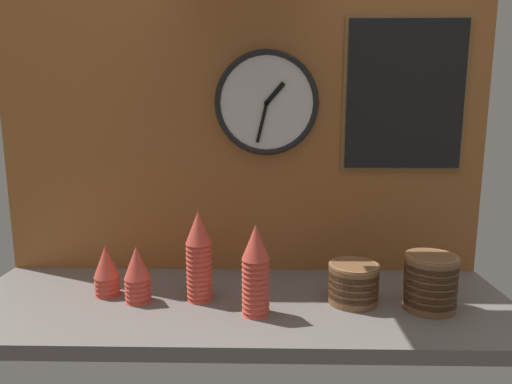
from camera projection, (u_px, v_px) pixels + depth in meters
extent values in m
cube|color=slate|center=(238.00, 305.00, 1.35)|extent=(1.60, 0.56, 0.04)
cube|color=#A3602D|center=(242.00, 117.00, 1.51)|extent=(1.60, 0.03, 1.05)
cone|color=#DB4C3D|center=(107.00, 280.00, 1.36)|extent=(0.08, 0.08, 0.10)
cone|color=#DB4C3D|center=(107.00, 275.00, 1.36)|extent=(0.08, 0.08, 0.10)
cone|color=#DB4C3D|center=(106.00, 271.00, 1.36)|extent=(0.08, 0.08, 0.10)
cone|color=#DB4C3D|center=(106.00, 266.00, 1.35)|extent=(0.08, 0.08, 0.10)
cone|color=#DB4C3D|center=(106.00, 262.00, 1.35)|extent=(0.08, 0.08, 0.10)
cone|color=#DB4C3D|center=(256.00, 298.00, 1.23)|extent=(0.08, 0.08, 0.10)
cone|color=#DB4C3D|center=(256.00, 293.00, 1.23)|extent=(0.08, 0.08, 0.10)
cone|color=#DB4C3D|center=(256.00, 288.00, 1.23)|extent=(0.08, 0.08, 0.10)
cone|color=#DB4C3D|center=(256.00, 283.00, 1.23)|extent=(0.08, 0.08, 0.10)
cone|color=#DB4C3D|center=(256.00, 278.00, 1.22)|extent=(0.08, 0.08, 0.10)
cone|color=#DB4C3D|center=(256.00, 273.00, 1.22)|extent=(0.08, 0.08, 0.10)
cone|color=#DB4C3D|center=(256.00, 268.00, 1.22)|extent=(0.08, 0.08, 0.10)
cone|color=#DB4C3D|center=(256.00, 263.00, 1.21)|extent=(0.08, 0.08, 0.10)
cone|color=#DB4C3D|center=(256.00, 258.00, 1.21)|extent=(0.08, 0.08, 0.10)
cone|color=#DB4C3D|center=(256.00, 252.00, 1.21)|extent=(0.08, 0.08, 0.10)
cone|color=#DB4C3D|center=(256.00, 247.00, 1.21)|extent=(0.08, 0.08, 0.10)
cone|color=#DB4C3D|center=(256.00, 242.00, 1.20)|extent=(0.08, 0.08, 0.10)
cone|color=#DB4C3D|center=(138.00, 286.00, 1.32)|extent=(0.08, 0.08, 0.10)
cone|color=#DB4C3D|center=(138.00, 281.00, 1.31)|extent=(0.08, 0.08, 0.10)
cone|color=#DB4C3D|center=(137.00, 276.00, 1.31)|extent=(0.08, 0.08, 0.10)
cone|color=#DB4C3D|center=(137.00, 272.00, 1.31)|extent=(0.08, 0.08, 0.10)
cone|color=#DB4C3D|center=(137.00, 267.00, 1.31)|extent=(0.08, 0.08, 0.10)
cone|color=#DB4C3D|center=(137.00, 262.00, 1.30)|extent=(0.08, 0.08, 0.10)
cone|color=#DB4C3D|center=(200.00, 284.00, 1.33)|extent=(0.08, 0.08, 0.10)
cone|color=#DB4C3D|center=(200.00, 280.00, 1.33)|extent=(0.08, 0.08, 0.10)
cone|color=#DB4C3D|center=(199.00, 275.00, 1.32)|extent=(0.08, 0.08, 0.10)
cone|color=#DB4C3D|center=(199.00, 270.00, 1.32)|extent=(0.08, 0.08, 0.10)
cone|color=#DB4C3D|center=(199.00, 266.00, 1.32)|extent=(0.08, 0.08, 0.10)
cone|color=#DB4C3D|center=(199.00, 261.00, 1.31)|extent=(0.08, 0.08, 0.10)
cone|color=#DB4C3D|center=(199.00, 256.00, 1.31)|extent=(0.08, 0.08, 0.10)
cone|color=#DB4C3D|center=(199.00, 251.00, 1.31)|extent=(0.08, 0.08, 0.10)
cone|color=#DB4C3D|center=(199.00, 247.00, 1.31)|extent=(0.08, 0.08, 0.10)
cone|color=#DB4C3D|center=(199.00, 242.00, 1.30)|extent=(0.08, 0.08, 0.10)
cone|color=#DB4C3D|center=(199.00, 237.00, 1.30)|extent=(0.08, 0.08, 0.10)
cone|color=#DB4C3D|center=(198.00, 232.00, 1.30)|extent=(0.08, 0.08, 0.10)
cone|color=#DB4C3D|center=(198.00, 228.00, 1.30)|extent=(0.08, 0.08, 0.10)
cylinder|color=brown|center=(429.00, 302.00, 1.27)|extent=(0.14, 0.14, 0.04)
cylinder|color=brown|center=(429.00, 296.00, 1.27)|extent=(0.14, 0.14, 0.04)
cylinder|color=brown|center=(430.00, 289.00, 1.27)|extent=(0.14, 0.14, 0.04)
cylinder|color=brown|center=(430.00, 282.00, 1.26)|extent=(0.14, 0.14, 0.04)
cylinder|color=brown|center=(431.00, 275.00, 1.26)|extent=(0.14, 0.14, 0.04)
cylinder|color=brown|center=(431.00, 269.00, 1.26)|extent=(0.14, 0.14, 0.04)
cylinder|color=brown|center=(432.00, 262.00, 1.25)|extent=(0.14, 0.14, 0.04)
torus|color=#946542|center=(432.00, 257.00, 1.25)|extent=(0.14, 0.14, 0.01)
cylinder|color=brown|center=(353.00, 296.00, 1.32)|extent=(0.14, 0.14, 0.04)
cylinder|color=brown|center=(353.00, 290.00, 1.31)|extent=(0.14, 0.14, 0.04)
cylinder|color=brown|center=(353.00, 283.00, 1.31)|extent=(0.14, 0.14, 0.04)
cylinder|color=brown|center=(354.00, 277.00, 1.30)|extent=(0.14, 0.14, 0.04)
cylinder|color=brown|center=(354.00, 270.00, 1.30)|extent=(0.14, 0.14, 0.04)
torus|color=#946542|center=(354.00, 266.00, 1.30)|extent=(0.14, 0.14, 0.01)
cylinder|color=white|center=(267.00, 103.00, 1.47)|extent=(0.33, 0.02, 0.33)
torus|color=black|center=(267.00, 103.00, 1.46)|extent=(0.34, 0.02, 0.34)
cube|color=black|center=(275.00, 93.00, 1.45)|extent=(0.07, 0.01, 0.07)
cube|color=black|center=(262.00, 123.00, 1.47)|extent=(0.04, 0.01, 0.13)
cylinder|color=black|center=(267.00, 103.00, 1.46)|extent=(0.02, 0.01, 0.02)
cube|color=olive|center=(405.00, 95.00, 1.47)|extent=(0.40, 0.01, 0.49)
cube|color=black|center=(405.00, 95.00, 1.46)|extent=(0.37, 0.01, 0.47)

